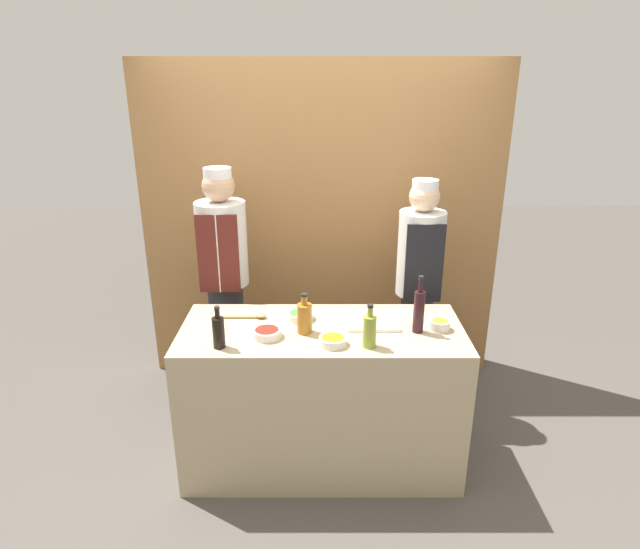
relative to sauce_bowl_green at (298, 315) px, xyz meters
The scene contains 15 objects.
ground_plane 0.95m from the sauce_bowl_green, 44.10° to the right, with size 14.00×14.00×0.00m, color #4C4742.
cabinet_wall 1.11m from the sauce_bowl_green, 83.12° to the left, with size 2.68×0.18×2.40m.
counter 0.51m from the sauce_bowl_green, 44.10° to the right, with size 1.63×0.69×0.91m.
sauce_bowl_green is the anchor object (origin of this frame).
sauce_bowl_yellow 0.82m from the sauce_bowl_green, ahead, with size 0.11×0.11×0.06m.
sauce_bowl_orange 0.37m from the sauce_bowl_green, 59.96° to the right, with size 0.15×0.15×0.04m.
sauce_bowl_red 0.29m from the sauce_bowl_green, 127.31° to the right, with size 0.16×0.16×0.05m.
cutting_board 0.43m from the sauce_bowl_green, 10.22° to the right, with size 0.30×0.21×0.02m.
bottle_oil 0.52m from the sauce_bowl_green, 41.83° to the right, with size 0.07×0.07×0.24m.
bottle_soy 0.55m from the sauce_bowl_green, 140.27° to the right, with size 0.07×0.07×0.24m.
bottle_wine 0.70m from the sauce_bowl_green, 13.79° to the right, with size 0.06×0.06×0.34m.
bottle_amber 0.19m from the sauce_bowl_green, 80.09° to the right, with size 0.09×0.09×0.24m.
wooden_spoon 0.29m from the sauce_bowl_green, behind, with size 0.27×0.05×0.03m.
chef_left 0.76m from the sauce_bowl_green, 135.31° to the left, with size 0.34×0.34×1.73m.
chef_right 0.96m from the sauce_bowl_green, 33.84° to the left, with size 0.31×0.31×1.65m.
Camera 1 is at (-0.01, -2.77, 2.28)m, focal length 30.00 mm.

